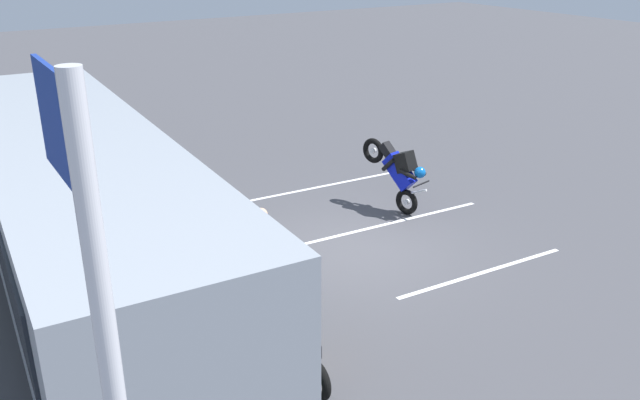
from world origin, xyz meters
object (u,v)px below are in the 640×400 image
(tour_bus, at_px, (84,231))
(spectator_left, at_px, (237,226))
(parked_motorcycle_silver, at_px, (291,344))
(spectator_centre, at_px, (208,206))
(stunt_motorcycle, at_px, (398,170))
(spectator_far_left, at_px, (262,248))

(tour_bus, xyz_separation_m, spectator_left, (0.17, -2.72, -0.61))
(spectator_left, distance_m, parked_motorcycle_silver, 3.23)
(spectator_left, bearing_deg, tour_bus, 93.57)
(spectator_left, xyz_separation_m, spectator_centre, (1.17, 0.09, 0.01))
(tour_bus, relative_size, spectator_left, 6.28)
(parked_motorcycle_silver, xyz_separation_m, stunt_motorcycle, (4.12, -5.16, 0.53))
(spectator_centre, distance_m, parked_motorcycle_silver, 4.36)
(spectator_far_left, height_order, parked_motorcycle_silver, spectator_far_left)
(spectator_far_left, distance_m, spectator_centre, 2.35)
(stunt_motorcycle, bearing_deg, spectator_centre, 87.84)
(parked_motorcycle_silver, bearing_deg, spectator_centre, -7.18)
(spectator_far_left, xyz_separation_m, spectator_left, (1.17, -0.09, -0.06))
(spectator_far_left, xyz_separation_m, spectator_centre, (2.34, 0.00, -0.05))
(spectator_centre, bearing_deg, parked_motorcycle_silver, 172.82)
(tour_bus, distance_m, spectator_centre, 3.02)
(spectator_left, height_order, spectator_centre, spectator_centre)
(spectator_far_left, height_order, spectator_left, spectator_far_left)
(spectator_left, bearing_deg, spectator_far_left, 175.82)
(spectator_left, bearing_deg, stunt_motorcycle, -77.55)
(spectator_left, xyz_separation_m, stunt_motorcycle, (1.00, -4.53, -0.02))
(tour_bus, xyz_separation_m, spectator_centre, (1.34, -2.63, -0.61))
(tour_bus, distance_m, spectator_far_left, 2.87)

